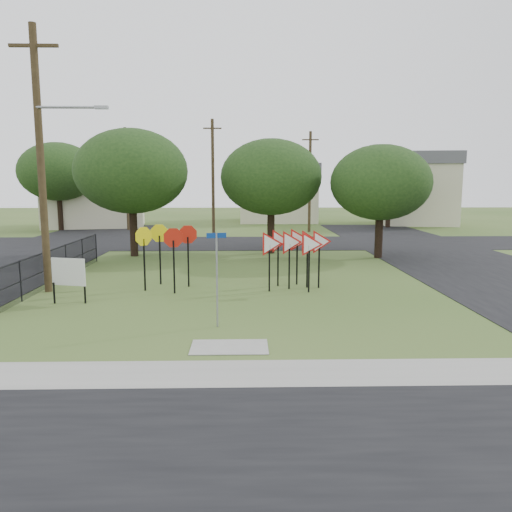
{
  "coord_description": "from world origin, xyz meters",
  "views": [
    {
      "loc": [
        0.4,
        -14.85,
        4.24
      ],
      "look_at": [
        0.82,
        3.0,
        1.6
      ],
      "focal_mm": 35.0,
      "sensor_mm": 36.0,
      "label": 1
    }
  ],
  "objects_px": {
    "yield_sign_cluster": "(296,245)",
    "street_name_sign": "(217,273)",
    "stop_sign_cluster": "(166,242)",
    "info_board": "(68,274)"
  },
  "relations": [
    {
      "from": "street_name_sign",
      "to": "stop_sign_cluster",
      "type": "relative_size",
      "value": 1.1
    },
    {
      "from": "stop_sign_cluster",
      "to": "yield_sign_cluster",
      "type": "bearing_deg",
      "value": -0.81
    },
    {
      "from": "street_name_sign",
      "to": "stop_sign_cluster",
      "type": "height_order",
      "value": "street_name_sign"
    },
    {
      "from": "yield_sign_cluster",
      "to": "street_name_sign",
      "type": "bearing_deg",
      "value": -118.1
    },
    {
      "from": "street_name_sign",
      "to": "stop_sign_cluster",
      "type": "xyz_separation_m",
      "value": [
        -2.31,
        5.43,
        0.27
      ]
    },
    {
      "from": "street_name_sign",
      "to": "yield_sign_cluster",
      "type": "height_order",
      "value": "street_name_sign"
    },
    {
      "from": "street_name_sign",
      "to": "info_board",
      "type": "bearing_deg",
      "value": 150.8
    },
    {
      "from": "info_board",
      "to": "yield_sign_cluster",
      "type": "bearing_deg",
      "value": 16.0
    },
    {
      "from": "street_name_sign",
      "to": "yield_sign_cluster",
      "type": "xyz_separation_m",
      "value": [
        2.86,
        5.36,
        0.16
      ]
    },
    {
      "from": "stop_sign_cluster",
      "to": "info_board",
      "type": "bearing_deg",
      "value": -141.56
    }
  ]
}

